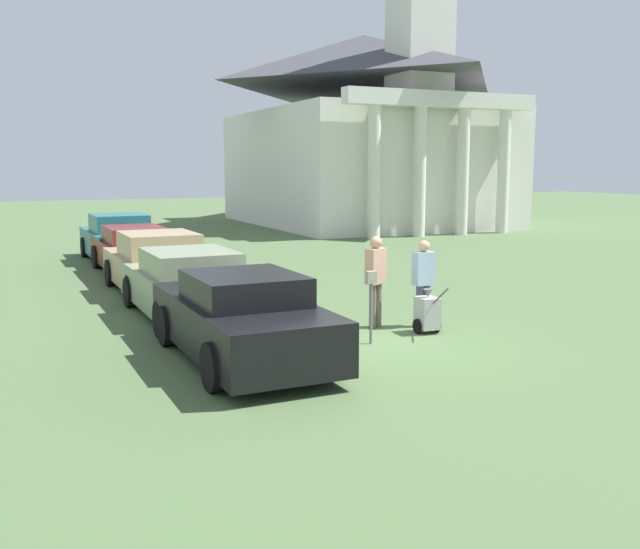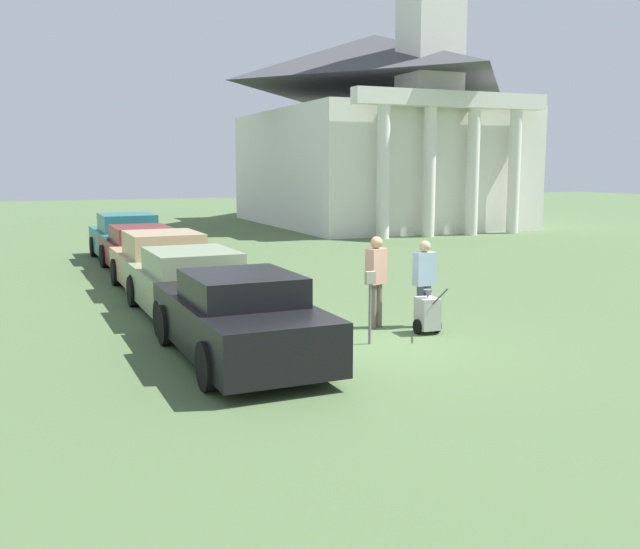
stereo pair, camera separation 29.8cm
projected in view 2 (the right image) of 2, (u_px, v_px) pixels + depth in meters
The scene contains 11 objects.
ground_plane at pixel (365, 346), 12.55m from camera, with size 120.00×120.00×0.00m, color #4C663D.
parked_car_black at pixel (239, 318), 11.57m from camera, with size 2.09×4.67×1.45m.
parked_car_sage at pixel (191, 285), 14.91m from camera, with size 2.14×5.16×1.43m.
parked_car_tan at pixel (163, 264), 17.84m from camera, with size 2.17×4.90×1.53m.
parked_car_maroon at pixel (140, 250), 21.22m from camera, with size 2.03×5.31×1.39m.
parked_car_teal at pixel (127, 239), 23.92m from camera, with size 2.15×4.94×1.57m.
parking_meter at pixel (370, 293), 12.56m from camera, with size 0.18×0.09×1.31m.
person_worker at pixel (376, 276), 13.83m from camera, with size 0.47×0.37×1.80m.
person_supervisor at pixel (424, 278), 13.91m from camera, with size 0.43×0.25×1.71m.
equipment_cart at pixel (428, 313), 13.46m from camera, with size 0.49×1.00×1.00m.
church at pixel (377, 124), 38.53m from camera, with size 11.72×15.64×22.18m.
Camera 2 is at (-5.41, -10.98, 3.13)m, focal length 40.00 mm.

